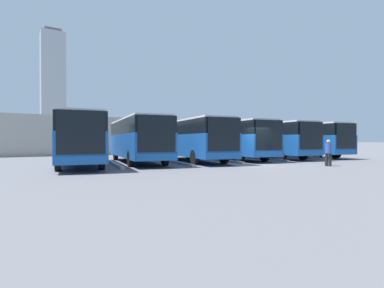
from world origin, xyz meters
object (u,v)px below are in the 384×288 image
object	(u,v)px
bus_5	(79,138)
bus_2	(231,139)
bus_1	(268,139)
bus_3	(191,138)
bus_0	(300,139)
pedestrian	(328,152)
bus_4	(137,138)

from	to	relation	value
bus_5	bus_2	bearing A→B (deg)	-169.80
bus_1	bus_3	world-z (taller)	same
bus_0	pedestrian	bearing A→B (deg)	56.89
bus_3	bus_1	bearing A→B (deg)	-170.24
bus_2	bus_3	distance (m)	4.18
bus_2	bus_0	bearing A→B (deg)	-174.18
bus_3	bus_4	size ratio (longest dim) A/B	1.00
bus_4	bus_3	bearing A→B (deg)	178.85
pedestrian	bus_4	bearing A→B (deg)	-164.62
bus_0	bus_4	world-z (taller)	same
bus_0	bus_5	size ratio (longest dim) A/B	1.00
bus_3	bus_2	bearing A→B (deg)	-166.07
bus_2	pedestrian	world-z (taller)	bus_2
bus_1	bus_3	xyz separation A→B (m)	(8.32, 0.20, 0.00)
bus_0	bus_3	xyz separation A→B (m)	(12.49, 0.03, 0.00)
bus_4	pedestrian	world-z (taller)	bus_4
bus_5	pedestrian	size ratio (longest dim) A/B	6.72
bus_1	bus_5	size ratio (longest dim) A/B	1.00
bus_3	bus_4	bearing A→B (deg)	-1.15
bus_0	pedestrian	world-z (taller)	bus_0
bus_0	bus_2	world-z (taller)	same
bus_0	pedestrian	size ratio (longest dim) A/B	6.72
bus_5	bus_3	bearing A→B (deg)	-171.68
bus_2	bus_4	size ratio (longest dim) A/B	1.00
bus_1	bus_4	distance (m)	12.50
bus_0	bus_3	world-z (taller)	same
bus_4	pedestrian	xyz separation A→B (m)	(-9.28, 8.99, -0.88)
bus_5	bus_1	bearing A→B (deg)	-170.96
bus_0	bus_2	distance (m)	8.33
bus_1	bus_2	distance (m)	4.17
bus_0	bus_3	size ratio (longest dim) A/B	1.00
bus_1	bus_3	bearing A→B (deg)	9.76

